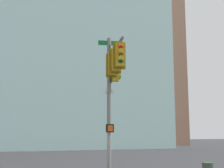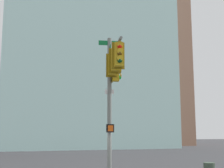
{
  "view_description": "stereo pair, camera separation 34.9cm",
  "coord_description": "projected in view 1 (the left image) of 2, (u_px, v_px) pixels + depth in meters",
  "views": [
    {
      "loc": [
        15.04,
        -5.25,
        2.39
      ],
      "look_at": [
        1.21,
        0.03,
        4.72
      ],
      "focal_mm": 50.56,
      "sensor_mm": 36.0,
      "label": 1
    },
    {
      "loc": [
        15.16,
        -4.92,
        2.39
      ],
      "look_at": [
        1.21,
        0.03,
        4.72
      ],
      "focal_mm": 50.56,
      "sensor_mm": 36.0,
      "label": 2
    }
  ],
  "objects": [
    {
      "name": "signal_pole_assembly",
      "position": [
        113.0,
        78.0,
        14.95
      ],
      "size": [
        3.84,
        1.42,
        7.25
      ],
      "rotation": [
        0.0,
        0.0,
        6.08
      ],
      "color": "slate",
      "rests_on": "ground_plane"
    },
    {
      "name": "building_brick_midblock",
      "position": [
        135.0,
        68.0,
        69.73
      ],
      "size": [
        16.42,
        15.96,
        33.57
      ],
      "primitive_type": "cube",
      "color": "#845B47",
      "rests_on": "ground_plane"
    }
  ]
}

